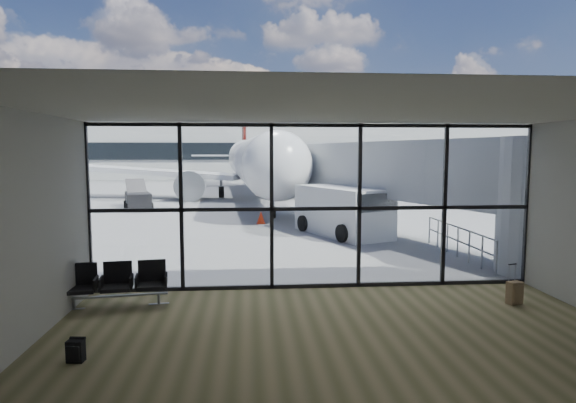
{
  "coord_description": "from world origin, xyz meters",
  "views": [
    {
      "loc": [
        -1.8,
        -12.86,
        3.69
      ],
      "look_at": [
        -0.51,
        3.0,
        2.1
      ],
      "focal_mm": 30.0,
      "sensor_mm": 36.0,
      "label": 1
    }
  ],
  "objects": [
    {
      "name": "airliner",
      "position": [
        -1.35,
        28.84,
        2.98
      ],
      "size": [
        32.72,
        37.94,
        9.77
      ],
      "rotation": [
        0.0,
        0.0,
        0.06
      ],
      "color": "silver",
      "rests_on": "ground"
    },
    {
      "name": "jet_bridge",
      "position": [
        4.9,
        7.07,
        2.76
      ],
      "size": [
        8.0,
        16.5,
        4.33
      ],
      "color": "#A3A6A8",
      "rests_on": "ground"
    },
    {
      "name": "ground",
      "position": [
        0.0,
        40.0,
        0.0
      ],
      "size": [
        220.0,
        220.0,
        0.0
      ],
      "primitive_type": "plane",
      "color": "slate",
      "rests_on": "ground"
    },
    {
      "name": "tree_4",
      "position": [
        -21.0,
        72.0,
        5.25
      ],
      "size": [
        5.61,
        5.61,
        8.07
      ],
      "color": "#382619",
      "rests_on": "ground"
    },
    {
      "name": "seating_row",
      "position": [
        -5.02,
        -1.14,
        0.58
      ],
      "size": [
        2.37,
        0.95,
        1.05
      ],
      "rotation": [
        0.0,
        0.0,
        0.13
      ],
      "color": "gray",
      "rests_on": "ground"
    },
    {
      "name": "tree_1",
      "position": [
        -39.0,
        72.0,
        5.25
      ],
      "size": [
        5.61,
        5.61,
        8.07
      ],
      "color": "#382619",
      "rests_on": "ground"
    },
    {
      "name": "traffic_cone_a",
      "position": [
        -1.19,
        12.32,
        0.31
      ],
      "size": [
        0.46,
        0.46,
        0.66
      ],
      "color": "#F3300C",
      "rests_on": "ground"
    },
    {
      "name": "mobile_stairs",
      "position": [
        -13.98,
        14.86,
        0.5
      ],
      "size": [
        2.03,
        3.2,
        2.09
      ],
      "rotation": [
        0.0,
        0.0,
        -0.21
      ],
      "color": "#BE9716",
      "rests_on": "ground"
    },
    {
      "name": "suitcase",
      "position": [
        4.67,
        -1.86,
        0.3
      ],
      "size": [
        0.41,
        0.34,
        0.99
      ],
      "rotation": [
        0.0,
        0.0,
        0.31
      ],
      "color": "brown",
      "rests_on": "ground"
    },
    {
      "name": "tree_2",
      "position": [
        -33.0,
        72.0,
        5.88
      ],
      "size": [
        6.27,
        6.27,
        9.03
      ],
      "color": "#382619",
      "rests_on": "ground"
    },
    {
      "name": "backpack",
      "position": [
        -4.89,
        -4.38,
        0.21
      ],
      "size": [
        0.31,
        0.29,
        0.43
      ],
      "rotation": [
        0.0,
        0.0,
        -0.12
      ],
      "color": "black",
      "rests_on": "ground"
    },
    {
      "name": "glass_curtain_wall",
      "position": [
        0.0,
        0.0,
        2.25
      ],
      "size": [
        12.1,
        0.12,
        4.5
      ],
      "color": "white",
      "rests_on": "ground"
    },
    {
      "name": "traffic_cone_c",
      "position": [
        5.0,
        15.7,
        0.3
      ],
      "size": [
        0.44,
        0.44,
        0.63
      ],
      "color": "red",
      "rests_on": "ground"
    },
    {
      "name": "tree_3",
      "position": [
        -27.0,
        72.0,
        4.63
      ],
      "size": [
        4.95,
        4.95,
        7.12
      ],
      "color": "#382619",
      "rests_on": "ground"
    },
    {
      "name": "far_terminal",
      "position": [
        -0.59,
        61.97,
        4.21
      ],
      "size": [
        80.0,
        12.2,
        11.0
      ],
      "color": "silver",
      "rests_on": "ground"
    },
    {
      "name": "lounge_shell",
      "position": [
        0.0,
        -4.8,
        2.65
      ],
      "size": [
        12.02,
        8.01,
        4.51
      ],
      "color": "brown",
      "rests_on": "ground"
    },
    {
      "name": "service_van",
      "position": [
        2.48,
        8.48,
        1.12
      ],
      "size": [
        3.99,
        5.46,
        2.18
      ],
      "rotation": [
        0.0,
        0.0,
        0.41
      ],
      "color": "silver",
      "rests_on": "ground"
    },
    {
      "name": "belt_loader",
      "position": [
        -9.16,
        19.57,
        0.65
      ],
      "size": [
        2.56,
        4.4,
        1.92
      ],
      "rotation": [
        0.0,
        0.0,
        0.3
      ],
      "color": "black",
      "rests_on": "ground"
    },
    {
      "name": "apron_railing",
      "position": [
        5.6,
        3.5,
        0.72
      ],
      "size": [
        0.06,
        5.46,
        1.11
      ],
      "color": "gray",
      "rests_on": "ground"
    },
    {
      "name": "tree_5",
      "position": [
        -15.0,
        72.0,
        5.88
      ],
      "size": [
        6.27,
        6.27,
        9.03
      ],
      "color": "#382619",
      "rests_on": "ground"
    }
  ]
}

